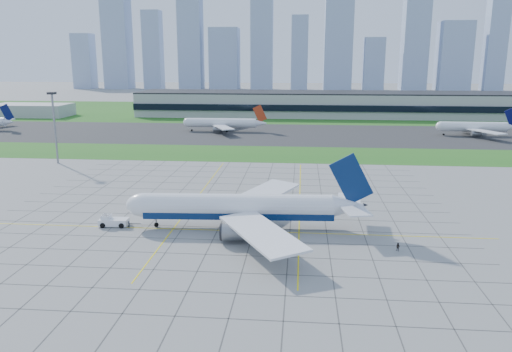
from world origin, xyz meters
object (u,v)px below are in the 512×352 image
(crew_far, at_px, (398,247))
(airliner, at_px, (240,208))
(pushback_tug, at_px, (112,221))
(distant_jet_2, at_px, (475,127))
(crew_near, at_px, (129,225))
(light_mast, at_px, (54,119))
(distant_jet_1, at_px, (223,123))

(crew_far, bearing_deg, airliner, -160.41)
(pushback_tug, height_order, distant_jet_2, distant_jet_2)
(crew_near, distance_m, crew_far, 58.15)
(airliner, xyz_separation_m, crew_far, (32.62, -10.95, -3.87))
(crew_near, bearing_deg, light_mast, 45.26)
(distant_jet_2, bearing_deg, airliner, -123.65)
(airliner, xyz_separation_m, distant_jet_1, (-27.76, 151.10, -0.24))
(crew_near, relative_size, distant_jet_1, 0.04)
(light_mast, relative_size, distant_jet_1, 0.60)
(crew_far, distance_m, distant_jet_1, 172.97)
(crew_near, xyz_separation_m, distant_jet_2, (123.02, 149.81, 3.69))
(crew_near, height_order, distant_jet_1, distant_jet_1)
(crew_near, bearing_deg, crew_far, -89.84)
(crew_near, relative_size, crew_far, 0.93)
(light_mast, distance_m, distant_jet_2, 192.05)
(airliner, xyz_separation_m, crew_near, (-24.89, -2.37, -3.93))
(distant_jet_1, bearing_deg, pushback_tug, -90.50)
(airliner, height_order, crew_near, airliner)
(crew_near, distance_m, distant_jet_1, 153.54)
(light_mast, bearing_deg, airliner, -40.92)
(light_mast, distance_m, airliner, 99.75)
(distant_jet_2, bearing_deg, distant_jet_1, 178.33)
(light_mast, bearing_deg, distant_jet_1, 61.34)
(airliner, bearing_deg, light_mast, 136.01)
(light_mast, relative_size, pushback_tug, 2.71)
(crew_far, height_order, distant_jet_2, distant_jet_2)
(distant_jet_1, height_order, distant_jet_2, same)
(airliner, distance_m, distant_jet_1, 153.63)
(crew_near, bearing_deg, pushback_tug, 84.60)
(light_mast, bearing_deg, crew_far, -35.20)
(pushback_tug, relative_size, distant_jet_2, 0.22)
(pushback_tug, relative_size, crew_near, 5.93)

